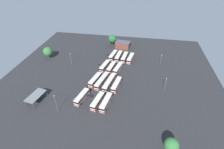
{
  "coord_description": "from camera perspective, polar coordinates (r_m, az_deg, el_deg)",
  "views": [
    {
      "loc": [
        -78.52,
        -14.81,
        57.68
      ],
      "look_at": [
        0.47,
        -0.89,
        1.55
      ],
      "focal_mm": 27.38,
      "sensor_mm": 36.0,
      "label": 1
    }
  ],
  "objects": [
    {
      "name": "bus_row2_slot1",
      "position": [
        102.92,
        2.06,
        2.12
      ],
      "size": [
        10.95,
        4.95,
        3.53
      ],
      "color": "silver",
      "rests_on": "ground_plane"
    },
    {
      "name": "lamp_post_far_corner",
      "position": [
        78.65,
        -18.22,
        -9.08
      ],
      "size": [
        0.56,
        0.28,
        9.58
      ],
      "color": "slate",
      "rests_on": "ground_plane"
    },
    {
      "name": "tree_north_edge",
      "position": [
        121.86,
        -20.64,
        7.18
      ],
      "size": [
        6.2,
        6.2,
        8.4
      ],
      "color": "brown",
      "rests_on": "ground_plane"
    },
    {
      "name": "tree_south_edge",
      "position": [
        132.98,
        0.12,
        11.85
      ],
      "size": [
        6.24,
        6.24,
        8.57
      ],
      "color": "brown",
      "rests_on": "ground_plane"
    },
    {
      "name": "puddle_back_corner",
      "position": [
        120.96,
        -1.01,
        6.5
      ],
      "size": [
        3.59,
        3.59,
        0.01
      ],
      "primitive_type": "cylinder",
      "color": "black",
      "rests_on": "ground_plane"
    },
    {
      "name": "bus_row3_slot0",
      "position": [
        113.99,
        6.23,
        5.45
      ],
      "size": [
        10.82,
        4.32,
        3.53
      ],
      "color": "silver",
      "rests_on": "ground_plane"
    },
    {
      "name": "bus_row3_slot1",
      "position": [
        114.74,
        4.22,
        5.78
      ],
      "size": [
        11.14,
        3.83,
        3.53
      ],
      "color": "silver",
      "rests_on": "ground_plane"
    },
    {
      "name": "lamp_post_near_entrance",
      "position": [
        109.82,
        -13.57,
        5.05
      ],
      "size": [
        0.56,
        0.28,
        8.44
      ],
      "color": "slate",
      "rests_on": "ground_plane"
    },
    {
      "name": "puddle_near_shelter",
      "position": [
        86.66,
        -6.86,
        -7.05
      ],
      "size": [
        2.35,
        2.35,
        0.01
      ],
      "primitive_type": "cylinder",
      "color": "black",
      "rests_on": "ground_plane"
    },
    {
      "name": "bus_row2_slot3",
      "position": [
        105.07,
        -2.39,
        2.87
      ],
      "size": [
        11.05,
        4.9,
        3.53
      ],
      "color": "silver",
      "rests_on": "ground_plane"
    },
    {
      "name": "bus_row1_slot0",
      "position": [
        89.96,
        1.53,
        -3.38
      ],
      "size": [
        11.36,
        4.43,
        3.53
      ],
      "color": "silver",
      "rests_on": "ground_plane"
    },
    {
      "name": "bus_row0_slot1",
      "position": [
        80.94,
        -4.8,
        -8.77
      ],
      "size": [
        11.08,
        4.7,
        3.53
      ],
      "color": "silver",
      "rests_on": "ground_plane"
    },
    {
      "name": "puddle_centre_drain",
      "position": [
        91.15,
        -7.89,
        -4.67
      ],
      "size": [
        3.32,
        3.32,
        0.01
      ],
      "primitive_type": "cylinder",
      "color": "black",
      "rests_on": "ground_plane"
    },
    {
      "name": "bus_row2_slot2",
      "position": [
        103.64,
        -0.19,
        2.4
      ],
      "size": [
        10.65,
        4.31,
        3.53
      ],
      "color": "silver",
      "rests_on": "ground_plane"
    },
    {
      "name": "ground_plane",
      "position": [
        98.55,
        -0.56,
        -0.84
      ],
      "size": [
        121.94,
        121.94,
        0.0
      ],
      "primitive_type": "plane",
      "color": "#28282B"
    },
    {
      "name": "tree_west_edge",
      "position": [
        66.08,
        19.28,
        -21.34
      ],
      "size": [
        5.14,
        5.14,
        7.25
      ],
      "color": "brown",
      "rests_on": "ground_plane"
    },
    {
      "name": "depot_building",
      "position": [
        130.23,
        3.58,
        9.85
      ],
      "size": [
        7.78,
        11.44,
        4.97
      ],
      "color": "brown",
      "rests_on": "ground_plane"
    },
    {
      "name": "lamp_post_by_building",
      "position": [
        111.79,
        16.01,
        4.87
      ],
      "size": [
        0.56,
        0.28,
        7.32
      ],
      "color": "slate",
      "rests_on": "ground_plane"
    },
    {
      "name": "bus_row0_slot0",
      "position": [
        80.09,
        -2.0,
        -9.22
      ],
      "size": [
        11.28,
        4.33,
        3.53
      ],
      "color": "silver",
      "rests_on": "ground_plane"
    },
    {
      "name": "bus_row3_slot3",
      "position": [
        116.87,
        0.42,
        6.46
      ],
      "size": [
        11.31,
        4.51,
        3.53
      ],
      "color": "silver",
      "rests_on": "ground_plane"
    },
    {
      "name": "lamp_post_mid_lot",
      "position": [
        90.37,
        17.4,
        -3.06
      ],
      "size": [
        0.56,
        0.28,
        7.89
      ],
      "color": "slate",
      "rests_on": "ground_plane"
    },
    {
      "name": "puddle_between_rows",
      "position": [
        109.96,
        -4.22,
        3.24
      ],
      "size": [
        1.94,
        1.94,
        0.01
      ],
      "primitive_type": "cylinder",
      "color": "black",
      "rests_on": "ground_plane"
    },
    {
      "name": "maintenance_shelter",
      "position": [
        88.79,
        -24.16,
        -6.44
      ],
      "size": [
        10.87,
        6.85,
        3.55
      ],
      "color": "slate",
      "rests_on": "ground_plane"
    },
    {
      "name": "bus_row0_slot3",
      "position": [
        83.99,
        -10.01,
        -7.33
      ],
      "size": [
        10.71,
        4.89,
        3.53
      ],
      "color": "silver",
      "rests_on": "ground_plane"
    },
    {
      "name": "bus_row1_slot1",
      "position": [
        91.33,
        -0.94,
        -2.69
      ],
      "size": [
        14.25,
        5.18,
        3.53
      ],
      "color": "silver",
      "rests_on": "ground_plane"
    },
    {
      "name": "bus_row1_slot3",
      "position": [
        93.77,
        -5.64,
        -1.74
      ],
      "size": [
        11.46,
        5.12,
        3.53
      ],
      "color": "silver",
      "rests_on": "ground_plane"
    },
    {
      "name": "bus_row1_slot2",
      "position": [
        92.79,
        -3.34,
        -2.06
      ],
      "size": [
        14.24,
        5.64,
        3.53
      ],
      "color": "silver",
      "rests_on": "ground_plane"
    },
    {
      "name": "bus_row3_slot2",
      "position": [
        115.86,
        2.25,
        6.16
      ],
      "size": [
        11.63,
        3.89,
        3.53
      ],
      "color": "silver",
      "rests_on": "ground_plane"
    }
  ]
}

